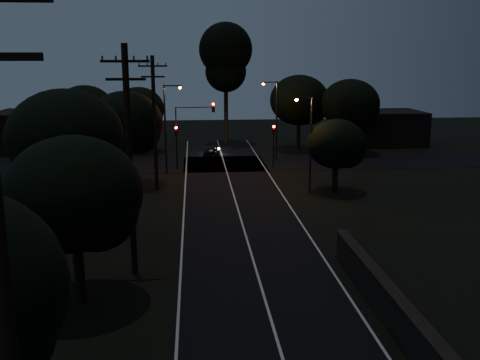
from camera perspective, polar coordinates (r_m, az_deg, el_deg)
road_surface at (r=42.54m, az=-0.83°, el=-1.11°), size 60.00×70.00×0.03m
utility_pole_near at (r=9.53m, az=-23.69°, el=-14.00°), size 2.20×0.30×12.00m
utility_pole_mid at (r=25.64m, az=-11.70°, el=2.27°), size 2.20×0.30×11.00m
utility_pole_far at (r=42.42m, az=-9.10°, el=6.21°), size 2.20×0.30×10.50m
tree_left_b at (r=23.15m, az=-16.87°, el=-1.76°), size 5.73×5.73×7.28m
tree_left_c at (r=33.07m, az=-17.71°, el=4.01°), size 6.82×6.82×8.62m
tree_left_d at (r=44.55m, az=-11.86°, el=5.80°), size 6.10×6.10×7.74m
tree_far_nw at (r=60.47m, az=-10.58°, el=7.35°), size 5.67×5.67×7.18m
tree_far_w at (r=57.21m, az=-15.99°, el=7.05°), size 5.96×5.96×7.60m
tree_far_ne at (r=61.32m, az=6.58°, el=8.32°), size 6.67×6.67×8.44m
tree_far_e at (r=59.66m, az=11.89°, el=7.79°), size 6.37×6.37×8.08m
tree_right_a at (r=41.99m, az=10.47°, el=3.67°), size 4.53×4.53×5.76m
tall_pine at (r=65.15m, az=-1.53°, el=13.01°), size 6.35×6.35×14.42m
building_left at (r=64.84m, az=-20.25°, el=4.96°), size 10.00×8.00×4.40m
building_right at (r=67.61m, az=14.99°, el=5.45°), size 9.00×7.00×4.00m
signal_left at (r=50.61m, az=-6.80°, el=4.34°), size 0.28×0.35×4.10m
signal_right at (r=51.15m, az=3.59°, el=4.49°), size 0.28×0.35×4.10m
signal_mast at (r=50.38m, az=-4.92°, el=6.07°), size 3.70×0.35×6.25m
streetlight_a at (r=48.43m, az=-7.76°, el=6.07°), size 1.66×0.26×8.00m
streetlight_b at (r=54.96m, az=3.73°, el=6.98°), size 1.66×0.26×8.00m
streetlight_c at (r=41.43m, az=7.35°, el=4.52°), size 1.46×0.26×7.50m
car at (r=56.91m, az=-3.08°, el=3.09°), size 1.96×3.70×1.20m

